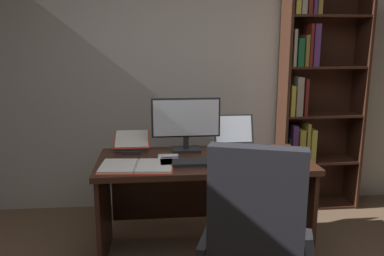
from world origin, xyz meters
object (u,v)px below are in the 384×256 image
(desk, at_px, (202,182))
(reading_stand_with_book, at_px, (132,141))
(notepad, at_px, (168,158))
(open_binder, at_px, (136,166))
(pen, at_px, (171,157))
(monitor, at_px, (186,124))
(laptop, at_px, (236,142))
(keyboard, at_px, (190,163))
(bookshelf, at_px, (312,90))
(computer_mouse, at_px, (233,160))

(desk, relative_size, reading_stand_with_book, 5.43)
(desk, bearing_deg, notepad, -166.34)
(open_binder, height_order, pen, open_binder)
(monitor, xyz_separation_m, open_binder, (-0.37, -0.41, -0.21))
(laptop, relative_size, notepad, 1.62)
(laptop, distance_m, reading_stand_with_book, 0.83)
(open_binder, bearing_deg, pen, 42.85)
(keyboard, xyz_separation_m, notepad, (-0.15, 0.14, -0.01))
(monitor, distance_m, notepad, 0.34)
(bookshelf, xyz_separation_m, laptop, (-0.84, -0.56, -0.34))
(reading_stand_with_book, height_order, notepad, reading_stand_with_book)
(desk, distance_m, open_binder, 0.59)
(computer_mouse, xyz_separation_m, open_binder, (-0.67, -0.05, -0.01))
(keyboard, relative_size, computer_mouse, 4.04)
(bookshelf, height_order, reading_stand_with_book, bookshelf)
(keyboard, relative_size, notepad, 2.00)
(laptop, height_order, pen, laptop)
(monitor, height_order, reading_stand_with_book, monitor)
(keyboard, distance_m, open_binder, 0.38)
(keyboard, bearing_deg, bookshelf, 37.05)
(desk, bearing_deg, monitor, 125.04)
(notepad, bearing_deg, laptop, 22.74)
(reading_stand_with_book, relative_size, notepad, 1.36)
(desk, bearing_deg, computer_mouse, -47.36)
(desk, relative_size, keyboard, 3.69)
(keyboard, height_order, open_binder, same)
(desk, bearing_deg, reading_stand_with_book, 157.36)
(monitor, relative_size, open_binder, 1.03)
(bookshelf, relative_size, reading_stand_with_book, 8.01)
(bookshelf, bearing_deg, computer_mouse, -135.15)
(open_binder, distance_m, pen, 0.31)
(pen, bearing_deg, desk, 14.75)
(monitor, distance_m, open_binder, 0.59)
(computer_mouse, height_order, notepad, computer_mouse)
(laptop, bearing_deg, computer_mouse, -105.62)
(monitor, height_order, notepad, monitor)
(monitor, bearing_deg, notepad, -124.29)
(keyboard, xyz_separation_m, computer_mouse, (0.30, 0.00, 0.01))
(desk, xyz_separation_m, keyboard, (-0.11, -0.21, 0.22))
(keyboard, relative_size, open_binder, 0.81)
(desk, distance_m, bookshelf, 1.48)
(laptop, relative_size, reading_stand_with_book, 1.19)
(desk, height_order, keyboard, keyboard)
(laptop, relative_size, computer_mouse, 3.27)
(bookshelf, relative_size, keyboard, 5.44)
(bookshelf, xyz_separation_m, computer_mouse, (-0.94, -0.94, -0.38))
(desk, xyz_separation_m, open_binder, (-0.48, -0.26, 0.22))
(desk, xyz_separation_m, pen, (-0.24, -0.06, 0.22))
(keyboard, distance_m, notepad, 0.21)
(bookshelf, distance_m, open_binder, 1.93)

